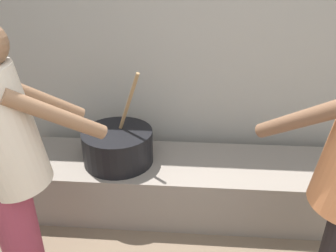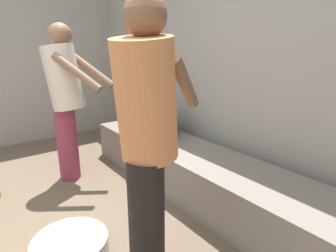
# 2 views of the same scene
# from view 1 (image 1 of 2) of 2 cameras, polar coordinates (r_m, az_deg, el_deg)

# --- Properties ---
(block_enclosure_rear) EXTENTS (5.53, 0.20, 2.26)m
(block_enclosure_rear) POSITION_cam_1_polar(r_m,az_deg,el_deg) (2.67, 9.20, 13.35)
(block_enclosure_rear) COLOR #9E998E
(block_enclosure_rear) RESTS_ON ground_plane
(hearth_ledge) EXTENTS (2.73, 0.60, 0.40)m
(hearth_ledge) POSITION_cam_1_polar(r_m,az_deg,el_deg) (2.57, 5.81, -9.97)
(hearth_ledge) COLOR slate
(hearth_ledge) RESTS_ON ground_plane
(cooking_pot_main) EXTENTS (0.50, 0.50, 0.70)m
(cooking_pot_main) POSITION_cam_1_polar(r_m,az_deg,el_deg) (2.43, -8.50, -3.41)
(cooking_pot_main) COLOR black
(cooking_pot_main) RESTS_ON hearth_ledge
(cook_in_cream_shirt) EXTENTS (0.69, 0.66, 1.52)m
(cook_in_cream_shirt) POSITION_cam_1_polar(r_m,az_deg,el_deg) (1.75, -25.41, -5.64)
(cook_in_cream_shirt) COLOR #8C3347
(cook_in_cream_shirt) RESTS_ON ground_plane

